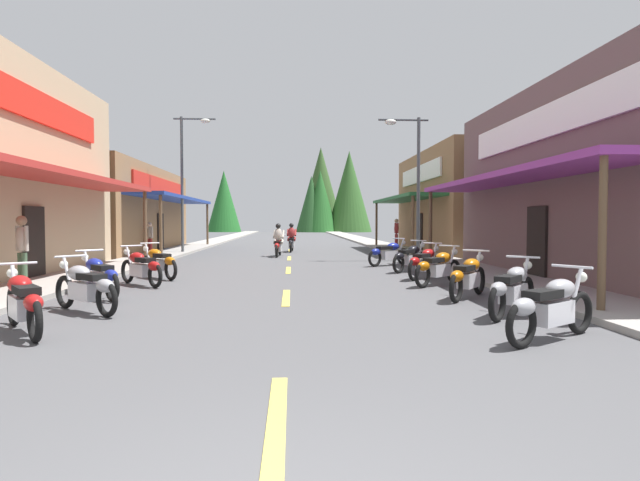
# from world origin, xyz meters

# --- Properties ---
(ground) EXTENTS (10.10, 92.20, 0.10)m
(ground) POSITION_xyz_m (0.00, 31.10, -0.05)
(ground) COLOR #4C4C4F
(sidewalk_left) EXTENTS (2.10, 92.20, 0.12)m
(sidewalk_left) POSITION_xyz_m (-6.10, 31.10, 0.06)
(sidewalk_left) COLOR #9E9991
(sidewalk_left) RESTS_ON ground
(sidewalk_right) EXTENTS (2.10, 92.20, 0.12)m
(sidewalk_right) POSITION_xyz_m (6.10, 31.10, 0.06)
(sidewalk_right) COLOR #9E9991
(sidewalk_right) RESTS_ON ground
(centerline_dashes) EXTENTS (0.16, 69.45, 0.01)m
(centerline_dashes) POSITION_xyz_m (0.00, 35.82, 0.01)
(centerline_dashes) COLOR #E0C64C
(centerline_dashes) RESTS_ON ground
(storefront_left_far) EXTENTS (8.69, 13.96, 4.59)m
(storefront_left_far) POSITION_xyz_m (-10.56, 26.31, 2.30)
(storefront_left_far) COLOR olive
(storefront_left_far) RESTS_ON ground
(storefront_right_far) EXTENTS (9.05, 11.43, 5.45)m
(storefront_right_far) POSITION_xyz_m (10.74, 25.41, 2.73)
(storefront_right_far) COLOR olive
(storefront_right_far) RESTS_ON ground
(streetlamp_left) EXTENTS (2.11, 0.30, 6.95)m
(streetlamp_left) POSITION_xyz_m (-5.15, 24.12, 4.45)
(streetlamp_left) COLOR #474C51
(streetlamp_left) RESTS_ON ground
(streetlamp_right) EXTENTS (2.11, 0.30, 6.02)m
(streetlamp_right) POSITION_xyz_m (5.12, 19.09, 3.94)
(streetlamp_right) COLOR #474C51
(streetlamp_right) RESTS_ON ground
(motorcycle_parked_right_0) EXTENTS (1.85, 1.24, 1.04)m
(motorcycle_parked_right_0) POSITION_xyz_m (3.75, 4.70, 0.49)
(motorcycle_parked_right_0) COLOR black
(motorcycle_parked_right_0) RESTS_ON ground
(motorcycle_parked_right_1) EXTENTS (1.53, 1.64, 1.04)m
(motorcycle_parked_right_1) POSITION_xyz_m (4.02, 6.57, 0.49)
(motorcycle_parked_right_1) COLOR black
(motorcycle_parked_right_1) RESTS_ON ground
(motorcycle_parked_right_2) EXTENTS (1.40, 1.75, 1.04)m
(motorcycle_parked_right_2) POSITION_xyz_m (3.93, 8.60, 0.49)
(motorcycle_parked_right_2) COLOR black
(motorcycle_parked_right_2) RESTS_ON ground
(motorcycle_parked_right_3) EXTENTS (1.66, 1.50, 1.04)m
(motorcycle_parked_right_3) POSITION_xyz_m (3.93, 10.84, 0.49)
(motorcycle_parked_right_3) COLOR black
(motorcycle_parked_right_3) RESTS_ON ground
(motorcycle_parked_right_4) EXTENTS (1.44, 1.72, 1.04)m
(motorcycle_parked_right_4) POSITION_xyz_m (4.00, 12.44, 0.49)
(motorcycle_parked_right_4) COLOR black
(motorcycle_parked_right_4) RESTS_ON ground
(motorcycle_parked_right_5) EXTENTS (1.56, 1.61, 1.04)m
(motorcycle_parked_right_5) POSITION_xyz_m (4.04, 14.44, 0.49)
(motorcycle_parked_right_5) COLOR black
(motorcycle_parked_right_5) RESTS_ON ground
(motorcycle_parked_right_6) EXTENTS (1.82, 1.29, 1.04)m
(motorcycle_parked_right_6) POSITION_xyz_m (3.75, 16.72, 0.49)
(motorcycle_parked_right_6) COLOR black
(motorcycle_parked_right_6) RESTS_ON ground
(motorcycle_parked_left_0) EXTENTS (1.38, 1.76, 1.04)m
(motorcycle_parked_left_0) POSITION_xyz_m (-3.86, 5.56, 0.49)
(motorcycle_parked_left_0) COLOR black
(motorcycle_parked_left_0) RESTS_ON ground
(motorcycle_parked_left_1) EXTENTS (1.68, 1.48, 1.04)m
(motorcycle_parked_left_1) POSITION_xyz_m (-3.64, 7.30, 0.49)
(motorcycle_parked_left_1) COLOR black
(motorcycle_parked_left_1) RESTS_ON ground
(motorcycle_parked_left_2) EXTENTS (1.48, 1.68, 1.04)m
(motorcycle_parked_left_2) POSITION_xyz_m (-4.09, 9.13, 0.49)
(motorcycle_parked_left_2) COLOR black
(motorcycle_parked_left_2) RESTS_ON ground
(motorcycle_parked_left_3) EXTENTS (1.54, 1.63, 1.04)m
(motorcycle_parked_left_3) POSITION_xyz_m (-3.79, 11.27, 0.49)
(motorcycle_parked_left_3) COLOR black
(motorcycle_parked_left_3) RESTS_ON ground
(motorcycle_parked_left_4) EXTENTS (1.49, 1.67, 1.04)m
(motorcycle_parked_left_4) POSITION_xyz_m (-3.77, 12.89, 0.49)
(motorcycle_parked_left_4) COLOR black
(motorcycle_parked_left_4) RESTS_ON ground
(rider_cruising_lead) EXTENTS (0.60, 2.14, 1.57)m
(rider_cruising_lead) POSITION_xyz_m (-0.52, 21.93, 0.66)
(rider_cruising_lead) COLOR black
(rider_cruising_lead) RESTS_ON ground
(rider_cruising_trailing) EXTENTS (0.60, 2.14, 1.57)m
(rider_cruising_trailing) POSITION_xyz_m (0.09, 25.59, 0.66)
(rider_cruising_trailing) COLOR black
(rider_cruising_trailing) RESTS_ON ground
(pedestrian_by_shop) EXTENTS (0.30, 0.57, 1.81)m
(pedestrian_by_shop) POSITION_xyz_m (6.31, 27.71, 1.06)
(pedestrian_by_shop) COLOR maroon
(pedestrian_by_shop) RESTS_ON ground
(pedestrian_browsing) EXTENTS (0.46, 0.43, 1.81)m
(pedestrian_browsing) POSITION_xyz_m (-6.42, 10.54, 1.06)
(pedestrian_browsing) COLOR #3F593F
(pedestrian_browsing) RESTS_ON ground
(pedestrian_waiting) EXTENTS (0.43, 0.45, 1.62)m
(pedestrian_waiting) POSITION_xyz_m (-6.84, 23.18, 0.93)
(pedestrian_waiting) COLOR maroon
(pedestrian_waiting) RESTS_ON ground
(treeline_backdrop) EXTENTS (25.38, 12.95, 13.75)m
(treeline_backdrop) POSITION_xyz_m (3.89, 78.05, 5.92)
(treeline_backdrop) COLOR #234E23
(treeline_backdrop) RESTS_ON ground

